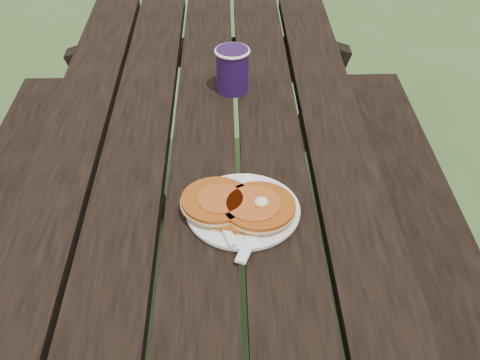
{
  "coord_description": "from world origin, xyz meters",
  "views": [
    {
      "loc": [
        0.05,
        -1.06,
        1.52
      ],
      "look_at": [
        0.08,
        -0.15,
        0.8
      ],
      "focal_mm": 45.0,
      "sensor_mm": 36.0,
      "label": 1
    }
  ],
  "objects_px": {
    "plate": "(243,211)",
    "pancake_stack": "(239,205)",
    "coffee_cup": "(232,68)",
    "picnic_table": "(209,275)"
  },
  "relations": [
    {
      "from": "pancake_stack",
      "to": "coffee_cup",
      "type": "distance_m",
      "value": 0.48
    },
    {
      "from": "picnic_table",
      "to": "coffee_cup",
      "type": "height_order",
      "value": "coffee_cup"
    },
    {
      "from": "picnic_table",
      "to": "coffee_cup",
      "type": "relative_size",
      "value": 15.97
    },
    {
      "from": "coffee_cup",
      "to": "plate",
      "type": "bearing_deg",
      "value": -88.46
    },
    {
      "from": "plate",
      "to": "coffee_cup",
      "type": "distance_m",
      "value": 0.47
    },
    {
      "from": "picnic_table",
      "to": "coffee_cup",
      "type": "xyz_separation_m",
      "value": [
        0.07,
        0.28,
        0.45
      ]
    },
    {
      "from": "picnic_table",
      "to": "plate",
      "type": "bearing_deg",
      "value": -67.24
    },
    {
      "from": "pancake_stack",
      "to": "coffee_cup",
      "type": "xyz_separation_m",
      "value": [
        -0.0,
        0.47,
        0.04
      ]
    },
    {
      "from": "plate",
      "to": "picnic_table",
      "type": "bearing_deg",
      "value": 112.76
    },
    {
      "from": "plate",
      "to": "pancake_stack",
      "type": "height_order",
      "value": "pancake_stack"
    }
  ]
}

